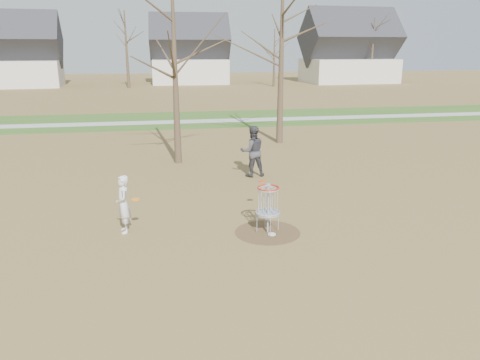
# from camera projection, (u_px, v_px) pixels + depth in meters

# --- Properties ---
(ground) EXTENTS (160.00, 160.00, 0.00)m
(ground) POSITION_uv_depth(u_px,v_px,m) (267.00, 232.00, 12.84)
(ground) COLOR brown
(ground) RESTS_ON ground
(green_band) EXTENTS (160.00, 8.00, 0.01)m
(green_band) POSITION_uv_depth(u_px,v_px,m) (198.00, 119.00, 32.71)
(green_band) COLOR #2D5119
(green_band) RESTS_ON ground
(footpath) EXTENTS (160.00, 1.50, 0.01)m
(footpath) POSITION_uv_depth(u_px,v_px,m) (199.00, 121.00, 31.76)
(footpath) COLOR #9E9E99
(footpath) RESTS_ON green_band
(dirt_circle) EXTENTS (1.80, 1.80, 0.01)m
(dirt_circle) POSITION_uv_depth(u_px,v_px,m) (267.00, 232.00, 12.84)
(dirt_circle) COLOR #47331E
(dirt_circle) RESTS_ON ground
(player_standing) EXTENTS (0.48, 0.64, 1.60)m
(player_standing) POSITION_uv_depth(u_px,v_px,m) (123.00, 204.00, 12.66)
(player_standing) COLOR silver
(player_standing) RESTS_ON ground
(player_throwing) EXTENTS (1.02, 0.83, 2.00)m
(player_throwing) POSITION_uv_depth(u_px,v_px,m) (252.00, 151.00, 18.14)
(player_throwing) COLOR #39393F
(player_throwing) RESTS_ON ground
(disc_grounded) EXTENTS (0.22, 0.22, 0.02)m
(disc_grounded) POSITION_uv_depth(u_px,v_px,m) (272.00, 234.00, 12.66)
(disc_grounded) COLOR white
(disc_grounded) RESTS_ON dirt_circle
(discs_in_play) EXTENTS (3.92, 1.38, 0.07)m
(discs_in_play) POSITION_uv_depth(u_px,v_px,m) (206.00, 189.00, 13.30)
(discs_in_play) COLOR #FD370D
(discs_in_play) RESTS_ON ground
(disc_golf_basket) EXTENTS (0.64, 0.64, 1.35)m
(disc_golf_basket) POSITION_uv_depth(u_px,v_px,m) (268.00, 201.00, 12.59)
(disc_golf_basket) COLOR #9EA3AD
(disc_golf_basket) RESTS_ON ground
(bare_trees) EXTENTS (52.62, 44.98, 9.00)m
(bare_trees) POSITION_uv_depth(u_px,v_px,m) (201.00, 42.00, 45.53)
(bare_trees) COLOR #382B1E
(bare_trees) RESTS_ON ground
(houses_row) EXTENTS (56.51, 10.01, 7.26)m
(houses_row) POSITION_uv_depth(u_px,v_px,m) (208.00, 57.00, 62.33)
(houses_row) COLOR silver
(houses_row) RESTS_ON ground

